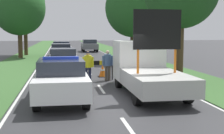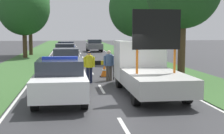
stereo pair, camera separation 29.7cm
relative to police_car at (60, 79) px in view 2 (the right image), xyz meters
The scene contains 20 objects.
ground_plane 2.01m from the police_car, 12.84° to the right, with size 160.00×160.00×0.00m, color #333335.
lane_markings 18.40m from the police_car, 84.42° to the left, with size 7.05×70.75×0.01m.
grass_verge_left 19.91m from the police_car, 100.03° to the left, with size 3.36×120.00×0.03m.
grass_verge_right 20.83m from the police_car, 70.24° to the left, with size 3.36×120.00×0.03m.
police_car is the anchor object (origin of this frame).
work_truck 3.73m from the police_car, 16.56° to the left, with size 2.12×5.64×3.41m.
road_barrier 4.98m from the police_car, 72.04° to the left, with size 2.99×0.08×1.04m.
police_officer 4.09m from the police_car, 70.77° to the left, with size 0.58×0.37×1.61m.
pedestrian_civilian 5.02m from the police_car, 61.04° to the left, with size 0.58×0.37×1.62m.
traffic_cone_near_police 6.16m from the police_car, 90.01° to the left, with size 0.47×0.47×0.65m.
traffic_cone_centre_front 6.41m from the police_car, 68.29° to the left, with size 0.51×0.51×0.70m.
traffic_cone_near_truck 3.25m from the police_car, 95.74° to the left, with size 0.37×0.37×0.51m.
queued_car_sedan_silver 9.98m from the police_car, 89.06° to the left, with size 1.91×4.21×1.45m.
queued_car_sedan_black 16.36m from the police_car, 89.91° to the left, with size 1.81×4.69×1.54m.
queued_car_hatch_blue 22.22m from the police_car, 89.80° to the left, with size 1.89×4.19×1.56m.
queued_car_suv_grey 29.16m from the police_car, 82.69° to the left, with size 1.94×4.29×1.59m.
roadside_tree_mid_left 20.80m from the police_car, 101.08° to the left, with size 5.06×5.06×7.54m.
roadside_tree_mid_right 24.45m from the police_car, 99.06° to the left, with size 4.33×4.33×8.10m.
roadside_tree_far_left 16.10m from the police_car, 67.02° to the left, with size 4.70×4.70×7.06m.
utility_pole 14.26m from the police_car, 57.97° to the left, with size 1.20×0.20×8.87m.
Camera 2 is at (-1.49, -11.39, 2.59)m, focal length 50.00 mm.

